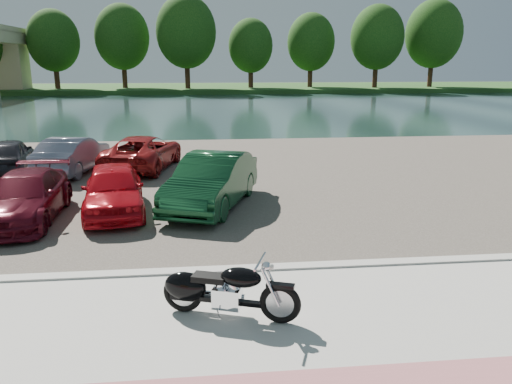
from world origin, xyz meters
TOP-DOWN VIEW (x-y plane):
  - ground at (0.00, 0.00)m, footprint 200.00×200.00m
  - promenade at (0.00, -1.00)m, footprint 60.00×6.00m
  - kerb at (0.00, 2.00)m, footprint 60.00×0.30m
  - parking_lot at (0.00, 11.00)m, footprint 60.00×18.00m
  - river at (0.00, 40.00)m, footprint 120.00×40.00m
  - far_bank at (0.00, 72.00)m, footprint 120.00×24.00m
  - far_trees at (4.36, 65.79)m, footprint 70.25×10.68m
  - motorcycle at (-0.94, 0.15)m, footprint 2.25×1.06m
  - car_3 at (-5.88, 6.05)m, footprint 1.94×4.45m
  - car_4 at (-3.64, 6.50)m, footprint 2.20×4.22m
  - car_5 at (-0.89, 6.83)m, footprint 3.09×4.95m
  - car_8 at (-8.52, 12.29)m, footprint 2.33×4.22m
  - car_9 at (-6.07, 12.09)m, footprint 2.15×4.40m
  - car_10 at (-3.49, 12.58)m, footprint 3.14×5.13m

SIDE VIEW (x-z plane):
  - ground at x=0.00m, z-range 0.00..0.00m
  - river at x=0.00m, z-range 0.00..0.00m
  - parking_lot at x=0.00m, z-range 0.00..0.04m
  - promenade at x=0.00m, z-range 0.00..0.10m
  - kerb at x=0.00m, z-range 0.00..0.14m
  - far_bank at x=0.00m, z-range 0.00..0.60m
  - motorcycle at x=-0.94m, z-range 0.04..1.09m
  - car_3 at x=-5.88m, z-range 0.04..1.31m
  - car_10 at x=-3.49m, z-range 0.04..1.37m
  - car_8 at x=-8.52m, z-range 0.04..1.40m
  - car_4 at x=-3.64m, z-range 0.04..1.41m
  - car_9 at x=-6.07m, z-range 0.04..1.43m
  - car_5 at x=-0.89m, z-range 0.04..1.58m
  - far_trees at x=4.36m, z-range 1.23..13.75m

